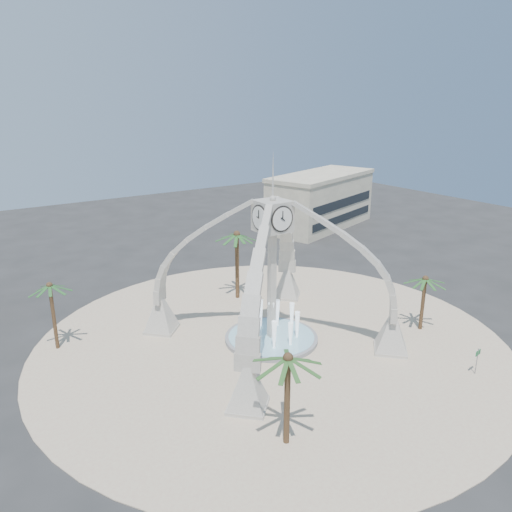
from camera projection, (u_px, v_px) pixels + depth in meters
ground at (271, 340)px, 43.15m from camera, size 140.00×140.00×0.00m
plaza at (271, 340)px, 43.14m from camera, size 40.00×40.00×0.06m
clock_tower at (272, 270)px, 41.18m from camera, size 17.94×17.94×16.30m
fountain at (271, 337)px, 43.06m from camera, size 8.00×8.00×3.62m
building_ne at (321, 200)px, 79.95m from camera, size 21.87×14.17×8.60m
palm_east at (425, 279)px, 43.74m from camera, size 4.56×4.56×5.55m
palm_west at (50, 286)px, 40.08m from camera, size 4.16×4.16×6.28m
palm_north at (237, 235)px, 50.25m from camera, size 5.10×5.10×7.73m
palm_south at (288, 359)px, 28.65m from camera, size 4.58×4.58×6.55m
street_sign at (477, 356)px, 37.42m from camera, size 0.79×0.12×2.17m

